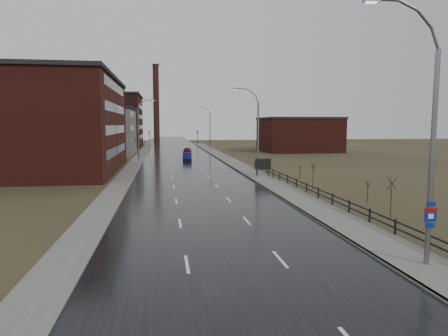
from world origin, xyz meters
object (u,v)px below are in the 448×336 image
object	(u,v)px
car_far	(187,151)
car_near	(187,157)
billboard	(263,165)
streetlight_main	(427,139)

from	to	relation	value
car_far	car_near	bearing A→B (deg)	94.21
billboard	car_far	world-z (taller)	billboard
billboard	car_near	xyz separation A→B (m)	(-8.20, 24.23, -0.89)
streetlight_main	billboard	distance (m)	32.81
streetlight_main	car_near	world-z (taller)	streetlight_main
streetlight_main	billboard	world-z (taller)	streetlight_main
car_near	streetlight_main	bearing A→B (deg)	-80.45
billboard	car_near	distance (m)	25.60
streetlight_main	billboard	bearing A→B (deg)	88.89
car_near	car_far	xyz separation A→B (m)	(1.19, 18.70, -0.01)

